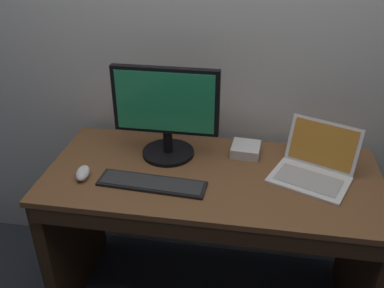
{
  "coord_description": "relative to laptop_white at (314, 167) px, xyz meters",
  "views": [
    {
      "loc": [
        0.16,
        -1.52,
        1.79
      ],
      "look_at": [
        -0.09,
        0.0,
        0.92
      ],
      "focal_mm": 39.08,
      "sensor_mm": 36.0,
      "label": 1
    }
  ],
  "objects": [
    {
      "name": "back_wall",
      "position": [
        -0.43,
        0.34,
        0.56
      ],
      "size": [
        4.12,
        0.04,
        2.77
      ],
      "primitive_type": "cube",
      "color": "silver",
      "rests_on": "ground"
    },
    {
      "name": "external_drive_box",
      "position": [
        -0.3,
        0.14,
        -0.02
      ],
      "size": [
        0.14,
        0.14,
        0.05
      ],
      "primitive_type": "cube",
      "rotation": [
        0.0,
        0.0,
        -0.08
      ],
      "color": "silver",
      "rests_on": "desk"
    },
    {
      "name": "computer_mouse",
      "position": [
        -0.98,
        -0.17,
        -0.02
      ],
      "size": [
        0.07,
        0.12,
        0.04
      ],
      "primitive_type": "ellipsoid",
      "rotation": [
        0.0,
        0.0,
        0.17
      ],
      "color": "white",
      "rests_on": "desk"
    },
    {
      "name": "laptop_white",
      "position": [
        0.0,
        0.0,
        0.0
      ],
      "size": [
        0.4,
        0.38,
        0.21
      ],
      "color": "white",
      "rests_on": "desk"
    },
    {
      "name": "wired_keyboard",
      "position": [
        -0.67,
        -0.18,
        -0.04
      ],
      "size": [
        0.46,
        0.15,
        0.01
      ],
      "color": "black",
      "rests_on": "desk"
    },
    {
      "name": "external_monitor",
      "position": [
        -0.66,
        0.06,
        0.19
      ],
      "size": [
        0.47,
        0.24,
        0.43
      ],
      "color": "black",
      "rests_on": "desk"
    },
    {
      "name": "desk",
      "position": [
        -0.43,
        -0.06,
        -0.32
      ],
      "size": [
        1.46,
        0.65,
        0.78
      ],
      "color": "brown",
      "rests_on": "ground"
    }
  ]
}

